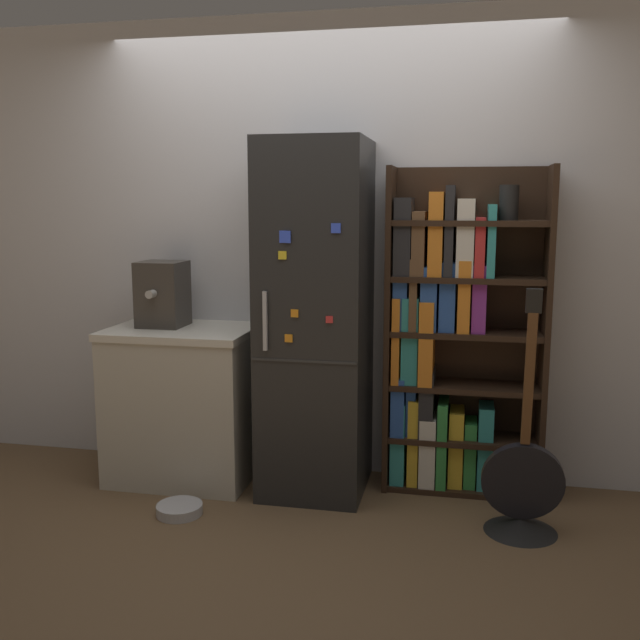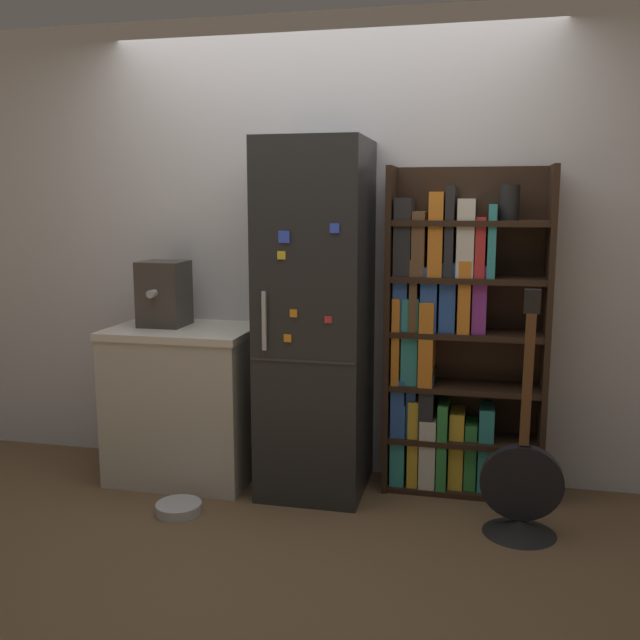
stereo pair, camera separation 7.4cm
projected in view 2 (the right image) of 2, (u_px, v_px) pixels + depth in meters
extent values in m
plane|color=brown|center=(309.00, 498.00, 3.84)|extent=(16.00, 16.00, 0.00)
cube|color=silver|center=(328.00, 250.00, 4.08)|extent=(8.00, 0.05, 2.60)
cube|color=black|center=(316.00, 320.00, 3.83)|extent=(0.55, 0.59, 1.90)
cube|color=#333333|center=(302.00, 361.00, 3.57)|extent=(0.54, 0.01, 0.01)
cube|color=#B2B2B7|center=(264.00, 321.00, 3.57)|extent=(0.02, 0.02, 0.30)
cube|color=red|center=(328.00, 320.00, 3.51)|extent=(0.04, 0.01, 0.04)
cube|color=blue|center=(335.00, 228.00, 3.43)|extent=(0.05, 0.01, 0.05)
cube|color=yellow|center=(281.00, 255.00, 3.51)|extent=(0.04, 0.01, 0.04)
cube|color=orange|center=(294.00, 313.00, 3.54)|extent=(0.04, 0.01, 0.04)
cube|color=blue|center=(284.00, 237.00, 3.49)|extent=(0.06, 0.02, 0.06)
cube|color=orange|center=(288.00, 338.00, 3.57)|extent=(0.04, 0.01, 0.04)
cube|color=black|center=(390.00, 331.00, 3.89)|extent=(0.03, 0.31, 1.76)
cube|color=black|center=(546.00, 337.00, 3.71)|extent=(0.03, 0.31, 1.76)
cube|color=black|center=(467.00, 329.00, 3.94)|extent=(0.85, 0.03, 1.76)
cube|color=black|center=(461.00, 487.00, 3.95)|extent=(0.79, 0.28, 0.03)
cube|color=black|center=(462.00, 439.00, 3.90)|extent=(0.79, 0.28, 0.03)
cube|color=black|center=(464.00, 387.00, 3.85)|extent=(0.79, 0.28, 0.03)
cube|color=black|center=(466.00, 334.00, 3.80)|extent=(0.79, 0.28, 0.03)
cube|color=black|center=(468.00, 279.00, 3.76)|extent=(0.79, 0.28, 0.03)
cube|color=black|center=(470.00, 223.00, 3.71)|extent=(0.79, 0.28, 0.03)
cube|color=teal|center=(399.00, 440.00, 3.99)|extent=(0.08, 0.25, 0.46)
cube|color=gold|center=(414.00, 440.00, 3.95)|extent=(0.06, 0.22, 0.48)
cube|color=silver|center=(429.00, 449.00, 3.95)|extent=(0.09, 0.25, 0.38)
cube|color=#338C3F|center=(443.00, 442.00, 3.93)|extent=(0.05, 0.26, 0.47)
cube|color=gold|center=(457.00, 447.00, 3.92)|extent=(0.08, 0.21, 0.42)
cube|color=#338C3F|center=(471.00, 453.00, 3.91)|extent=(0.06, 0.20, 0.36)
cube|color=teal|center=(486.00, 447.00, 3.88)|extent=(0.08, 0.20, 0.46)
cube|color=#2D59B2|center=(399.00, 404.00, 3.94)|extent=(0.07, 0.23, 0.32)
cube|color=#2D59B2|center=(413.00, 395.00, 3.92)|extent=(0.05, 0.20, 0.44)
cube|color=#262628|center=(427.00, 402.00, 3.91)|extent=(0.08, 0.26, 0.37)
cube|color=orange|center=(398.00, 339.00, 3.89)|extent=(0.04, 0.25, 0.47)
cube|color=teal|center=(411.00, 339.00, 3.87)|extent=(0.09, 0.23, 0.47)
cube|color=orange|center=(427.00, 342.00, 3.85)|extent=(0.08, 0.26, 0.45)
cube|color=#2D59B2|center=(402.00, 300.00, 3.86)|extent=(0.08, 0.23, 0.31)
cube|color=brown|center=(415.00, 294.00, 3.83)|extent=(0.04, 0.25, 0.38)
cube|color=#2D59B2|center=(430.00, 298.00, 3.82)|extent=(0.09, 0.25, 0.34)
cube|color=#2D59B2|center=(448.00, 296.00, 3.80)|extent=(0.08, 0.22, 0.37)
cube|color=orange|center=(465.00, 296.00, 3.77)|extent=(0.06, 0.24, 0.38)
cube|color=purple|center=(480.00, 298.00, 3.75)|extent=(0.07, 0.20, 0.36)
cube|color=#262628|center=(404.00, 237.00, 3.79)|extent=(0.09, 0.23, 0.41)
cube|color=brown|center=(420.00, 243.00, 3.78)|extent=(0.07, 0.24, 0.34)
cube|color=orange|center=(437.00, 234.00, 3.76)|extent=(0.07, 0.26, 0.44)
cube|color=#262628|center=(450.00, 231.00, 3.73)|extent=(0.05, 0.24, 0.47)
cube|color=silver|center=(466.00, 238.00, 3.73)|extent=(0.09, 0.26, 0.40)
cube|color=red|center=(480.00, 247.00, 3.72)|extent=(0.05, 0.24, 0.31)
cube|color=teal|center=(492.00, 241.00, 3.70)|extent=(0.04, 0.26, 0.37)
cylinder|color=black|center=(510.00, 203.00, 3.65)|extent=(0.10, 0.10, 0.18)
cube|color=#BCB7A8|center=(185.00, 406.00, 4.09)|extent=(0.79, 0.58, 0.84)
cube|color=beige|center=(183.00, 331.00, 4.02)|extent=(0.81, 0.60, 0.04)
cube|color=#38332D|center=(164.00, 294.00, 4.04)|extent=(0.25, 0.24, 0.37)
cylinder|color=#A5A39E|center=(152.00, 294.00, 3.90)|extent=(0.04, 0.06, 0.04)
cone|color=black|center=(519.00, 527.00, 3.43)|extent=(0.35, 0.35, 0.06)
cylinder|color=black|center=(521.00, 483.00, 3.39)|extent=(0.39, 0.10, 0.39)
cube|color=brown|center=(528.00, 381.00, 3.23)|extent=(0.04, 0.11, 0.64)
cube|color=black|center=(532.00, 301.00, 3.12)|extent=(0.07, 0.04, 0.11)
cylinder|color=#B7B7BC|center=(179.00, 508.00, 3.65)|extent=(0.24, 0.24, 0.05)
torus|color=#B7B7BC|center=(179.00, 504.00, 3.64)|extent=(0.24, 0.24, 0.01)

